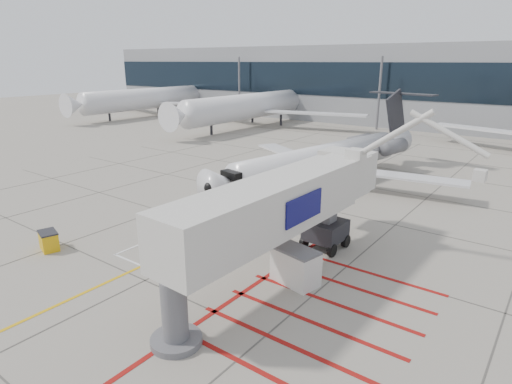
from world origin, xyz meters
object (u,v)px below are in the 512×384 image
Objects in this scene: regional_jet at (308,146)px; spill_bin at (49,241)px; jet_bridge at (269,217)px; pushback_tug at (195,234)px.

spill_bin is (-6.43, -20.68, -3.46)m from regional_jet.
jet_bridge is at bearing 36.02° from spill_bin.
pushback_tug is at bearing 171.27° from jet_bridge.
spill_bin is at bearing -145.47° from pushback_tug.
regional_jet is 17.48m from jet_bridge.
jet_bridge is 7.37m from pushback_tug.
regional_jet is 15.14m from pushback_tug.
pushback_tug is at bearing -78.57° from regional_jet.
spill_bin is at bearing -158.86° from jet_bridge.
jet_bridge reaches higher than spill_bin.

